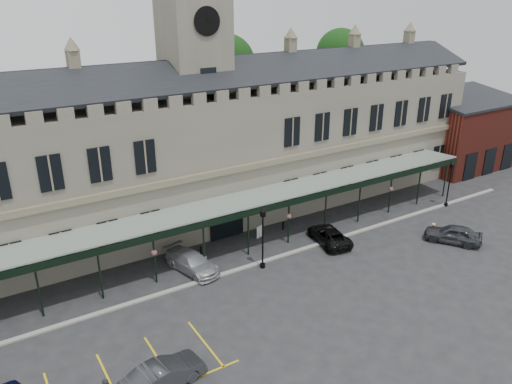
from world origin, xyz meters
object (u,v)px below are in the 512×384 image
lamp_post_mid (263,232)px  lamp_post_right (450,180)px  station_building (199,153)px  clock_tower (196,79)px  sign_board (259,232)px  car_right_a (453,234)px  car_taxi (192,262)px  traffic_cone (434,225)px  car_van (329,235)px  car_left_b (164,375)px

lamp_post_mid → lamp_post_right: 22.24m
station_building → clock_tower: bearing=90.0°
sign_board → clock_tower: bearing=91.7°
clock_tower → car_right_a: 25.96m
lamp_post_mid → car_taxi: size_ratio=1.02×
car_right_a → station_building: bearing=-79.3°
traffic_cone → car_right_a: size_ratio=0.16×
sign_board → car_van: 6.07m
lamp_post_mid → car_right_a: size_ratio=1.11×
lamp_post_right → traffic_cone: bearing=-151.4°
station_building → sign_board: station_building is taller
lamp_post_mid → car_taxi: 5.97m
lamp_post_mid → car_van: 7.52m
traffic_cone → car_van: car_van is taller
clock_tower → traffic_cone: (16.84, -13.58, -12.74)m
lamp_post_mid → traffic_cone: size_ratio=6.93×
station_building → car_left_b: size_ratio=12.65×
lamp_post_mid → lamp_post_right: lamp_post_mid is taller
clock_tower → car_taxi: clock_tower is taller
sign_board → car_left_b: car_left_b is taller
car_left_b → car_van: size_ratio=0.96×
station_building → car_taxi: (-5.00, -8.57, -5.73)m
sign_board → car_right_a: (13.77, -9.50, 0.26)m
car_left_b → sign_board: bearing=-57.3°
station_building → traffic_cone: station_building is taller
car_left_b → traffic_cone: bearing=-88.1°
traffic_cone → car_taxi: 22.39m
lamp_post_right → sign_board: 20.29m
car_taxi → traffic_cone: bearing=-26.6°
station_building → lamp_post_mid: bearing=-90.5°
traffic_cone → car_taxi: car_taxi is taller
car_left_b → clock_tower: bearing=-40.2°
clock_tower → sign_board: (2.38, -6.67, -12.57)m
traffic_cone → car_right_a: bearing=-104.8°
clock_tower → lamp_post_mid: 15.00m
sign_board → car_taxi: 7.65m
lamp_post_mid → traffic_cone: 17.33m
station_building → traffic_cone: (16.84, -13.49, -6.10)m
sign_board → car_left_b: (-13.88, -12.40, 0.24)m
clock_tower → car_van: size_ratio=5.04×
sign_board → lamp_post_mid: bearing=-137.0°
car_van → clock_tower: bearing=-46.4°
clock_tower → car_right_a: size_ratio=5.28×
clock_tower → lamp_post_mid: (-0.10, -11.15, -10.03)m
lamp_post_right → car_right_a: size_ratio=1.02×
lamp_post_right → car_left_b: bearing=-166.0°
lamp_post_mid → sign_board: bearing=60.9°
sign_board → car_van: size_ratio=0.23×
lamp_post_mid → lamp_post_right: bearing=1.2°
clock_tower → car_taxi: size_ratio=4.88×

